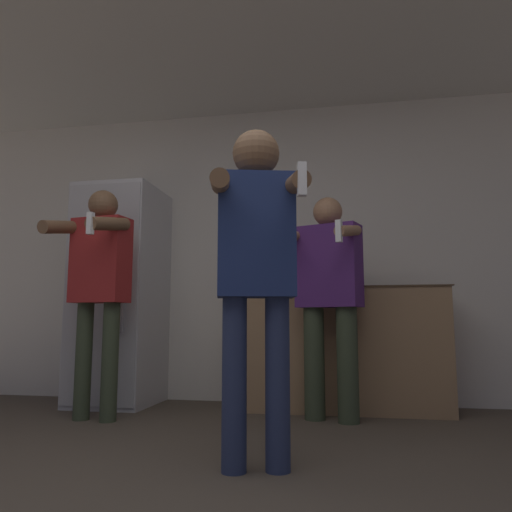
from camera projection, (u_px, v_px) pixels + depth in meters
name	position (u px, v px, depth m)	size (l,w,h in m)	color
wall_back	(267.00, 252.00, 4.36)	(7.00, 0.06, 2.55)	silver
ceiling_slab	(229.00, 16.00, 3.14)	(7.00, 3.32, 0.05)	silver
refrigerator	(120.00, 295.00, 4.16)	(0.63, 0.72, 1.78)	silver
counter	(342.00, 348.00, 3.84)	(1.58, 0.57, 0.93)	#997551
bottle_dark_rum	(284.00, 279.00, 4.01)	(0.08, 0.08, 0.24)	silver
bottle_green_wine	(267.00, 277.00, 4.04)	(0.09, 0.09, 0.27)	#563314
bottle_brown_liquor	(348.00, 276.00, 3.92)	(0.07, 0.07, 0.28)	black
person_woman_foreground	(256.00, 256.00, 2.32)	(0.49, 0.52, 1.57)	navy
person_man_side	(99.00, 276.00, 3.48)	(0.51, 0.55, 1.60)	#38422D
person_spectator_back	(329.00, 291.00, 3.45)	(0.59, 0.58, 1.54)	#38422D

